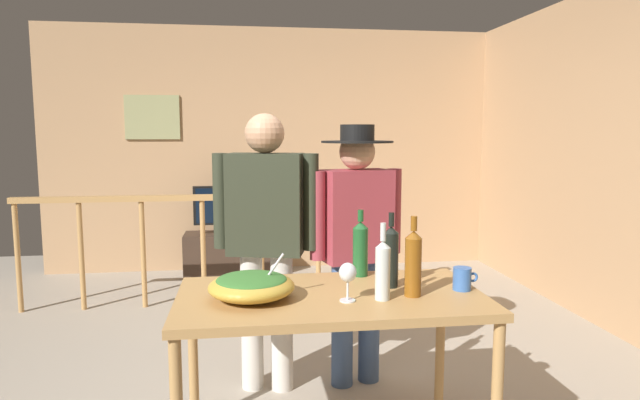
{
  "coord_description": "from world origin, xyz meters",
  "views": [
    {
      "loc": [
        -0.32,
        -3.09,
        1.53
      ],
      "look_at": [
        0.06,
        -0.29,
        1.18
      ],
      "focal_mm": 30.9,
      "sensor_mm": 36.0,
      "label": 1
    }
  ],
  "objects_px": {
    "tv_console": "(228,254)",
    "wine_bottle_green": "(360,248)",
    "serving_table": "(331,310)",
    "wine_glass": "(348,274)",
    "wine_bottle_clear": "(383,269)",
    "person_standing_left": "(266,228)",
    "stair_railing": "(256,232)",
    "salad_bowl": "(252,285)",
    "wine_bottle_dark": "(391,256)",
    "wine_bottle_amber": "(413,262)",
    "person_standing_right": "(356,233)",
    "flat_screen_tv": "(227,206)",
    "mug_blue": "(462,279)",
    "framed_picture": "(152,117)"
  },
  "relations": [
    {
      "from": "flat_screen_tv",
      "to": "wine_glass",
      "type": "height_order",
      "value": "flat_screen_tv"
    },
    {
      "from": "serving_table",
      "to": "stair_railing",
      "type": "bearing_deg",
      "value": 96.88
    },
    {
      "from": "stair_railing",
      "to": "flat_screen_tv",
      "type": "bearing_deg",
      "value": 106.77
    },
    {
      "from": "salad_bowl",
      "to": "person_standing_left",
      "type": "distance_m",
      "value": 0.77
    },
    {
      "from": "wine_bottle_clear",
      "to": "person_standing_left",
      "type": "height_order",
      "value": "person_standing_left"
    },
    {
      "from": "wine_bottle_green",
      "to": "person_standing_left",
      "type": "relative_size",
      "value": 0.21
    },
    {
      "from": "wine_glass",
      "to": "stair_railing",
      "type": "bearing_deg",
      "value": 97.81
    },
    {
      "from": "flat_screen_tv",
      "to": "person_standing_right",
      "type": "bearing_deg",
      "value": -72.25
    },
    {
      "from": "stair_railing",
      "to": "tv_console",
      "type": "height_order",
      "value": "stair_railing"
    },
    {
      "from": "wine_bottle_amber",
      "to": "mug_blue",
      "type": "height_order",
      "value": "wine_bottle_amber"
    },
    {
      "from": "serving_table",
      "to": "salad_bowl",
      "type": "distance_m",
      "value": 0.39
    },
    {
      "from": "tv_console",
      "to": "wine_glass",
      "type": "bearing_deg",
      "value": -79.77
    },
    {
      "from": "wine_glass",
      "to": "person_standing_right",
      "type": "relative_size",
      "value": 0.11
    },
    {
      "from": "wine_bottle_amber",
      "to": "wine_bottle_clear",
      "type": "height_order",
      "value": "wine_bottle_amber"
    },
    {
      "from": "framed_picture",
      "to": "wine_bottle_green",
      "type": "bearing_deg",
      "value": -65.38
    },
    {
      "from": "flat_screen_tv",
      "to": "person_standing_right",
      "type": "xyz_separation_m",
      "value": [
        0.85,
        -2.65,
        0.17
      ]
    },
    {
      "from": "person_standing_right",
      "to": "wine_bottle_dark",
      "type": "bearing_deg",
      "value": 79.57
    },
    {
      "from": "wine_bottle_amber",
      "to": "person_standing_right",
      "type": "relative_size",
      "value": 0.23
    },
    {
      "from": "wine_bottle_dark",
      "to": "person_standing_left",
      "type": "xyz_separation_m",
      "value": [
        -0.57,
        0.65,
        0.03
      ]
    },
    {
      "from": "framed_picture",
      "to": "wine_bottle_green",
      "type": "relative_size",
      "value": 1.65
    },
    {
      "from": "stair_railing",
      "to": "person_standing_right",
      "type": "xyz_separation_m",
      "value": [
        0.56,
        -1.69,
        0.29
      ]
    },
    {
      "from": "wine_bottle_clear",
      "to": "stair_railing",
      "type": "bearing_deg",
      "value": 101.3
    },
    {
      "from": "wine_bottle_green",
      "to": "person_standing_left",
      "type": "distance_m",
      "value": 0.64
    },
    {
      "from": "person_standing_left",
      "to": "person_standing_right",
      "type": "relative_size",
      "value": 1.04
    },
    {
      "from": "stair_railing",
      "to": "wine_bottle_clear",
      "type": "relative_size",
      "value": 9.14
    },
    {
      "from": "framed_picture",
      "to": "flat_screen_tv",
      "type": "bearing_deg",
      "value": -22.57
    },
    {
      "from": "serving_table",
      "to": "person_standing_left",
      "type": "distance_m",
      "value": 0.82
    },
    {
      "from": "serving_table",
      "to": "wine_bottle_green",
      "type": "relative_size",
      "value": 4.07
    },
    {
      "from": "wine_glass",
      "to": "wine_bottle_clear",
      "type": "height_order",
      "value": "wine_bottle_clear"
    },
    {
      "from": "wine_bottle_dark",
      "to": "wine_bottle_clear",
      "type": "relative_size",
      "value": 1.05
    },
    {
      "from": "tv_console",
      "to": "wine_bottle_green",
      "type": "bearing_deg",
      "value": -75.87
    },
    {
      "from": "tv_console",
      "to": "person_standing_right",
      "type": "xyz_separation_m",
      "value": [
        0.85,
        -2.68,
        0.7
      ]
    },
    {
      "from": "serving_table",
      "to": "wine_glass",
      "type": "relative_size",
      "value": 8.13
    },
    {
      "from": "wine_bottle_clear",
      "to": "serving_table",
      "type": "bearing_deg",
      "value": 151.26
    },
    {
      "from": "wine_glass",
      "to": "person_standing_right",
      "type": "bearing_deg",
      "value": 75.9
    },
    {
      "from": "stair_railing",
      "to": "wine_bottle_amber",
      "type": "relative_size",
      "value": 8.6
    },
    {
      "from": "wine_glass",
      "to": "person_standing_left",
      "type": "xyz_separation_m",
      "value": [
        -0.33,
        0.84,
        0.06
      ]
    },
    {
      "from": "serving_table",
      "to": "wine_bottle_dark",
      "type": "height_order",
      "value": "wine_bottle_dark"
    },
    {
      "from": "framed_picture",
      "to": "stair_railing",
      "type": "distance_m",
      "value": 1.96
    },
    {
      "from": "wine_bottle_clear",
      "to": "flat_screen_tv",
      "type": "bearing_deg",
      "value": 102.82
    },
    {
      "from": "wine_glass",
      "to": "person_standing_left",
      "type": "distance_m",
      "value": 0.91
    },
    {
      "from": "tv_console",
      "to": "wine_glass",
      "type": "distance_m",
      "value": 3.65
    },
    {
      "from": "serving_table",
      "to": "wine_glass",
      "type": "distance_m",
      "value": 0.24
    },
    {
      "from": "person_standing_left",
      "to": "person_standing_right",
      "type": "height_order",
      "value": "person_standing_left"
    },
    {
      "from": "stair_railing",
      "to": "flat_screen_tv",
      "type": "relative_size",
      "value": 4.63
    },
    {
      "from": "wine_bottle_green",
      "to": "person_standing_right",
      "type": "distance_m",
      "value": 0.43
    },
    {
      "from": "tv_console",
      "to": "person_standing_left",
      "type": "bearing_deg",
      "value": -83.39
    },
    {
      "from": "flat_screen_tv",
      "to": "wine_glass",
      "type": "bearing_deg",
      "value": -79.68
    },
    {
      "from": "wine_bottle_clear",
      "to": "person_standing_right",
      "type": "relative_size",
      "value": 0.22
    },
    {
      "from": "tv_console",
      "to": "person_standing_left",
      "type": "xyz_separation_m",
      "value": [
        0.31,
        -2.68,
        0.74
      ]
    }
  ]
}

